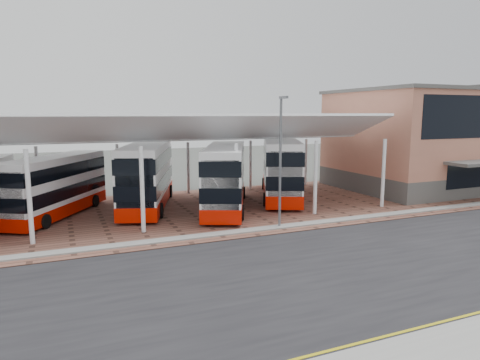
{
  "coord_description": "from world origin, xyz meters",
  "views": [
    {
      "loc": [
        -10.39,
        -16.57,
        7.04
      ],
      "look_at": [
        0.48,
        8.99,
        2.73
      ],
      "focal_mm": 32.0,
      "sensor_mm": 36.0,
      "label": 1
    }
  ],
  "objects_px": {
    "terminal": "(436,139)",
    "bus_4": "(225,178)",
    "bus_5": "(281,169)",
    "bus_2": "(56,187)",
    "bus_3": "(148,176)"
  },
  "relations": [
    {
      "from": "terminal",
      "to": "bus_5",
      "type": "height_order",
      "value": "terminal"
    },
    {
      "from": "bus_2",
      "to": "bus_4",
      "type": "xyz_separation_m",
      "value": [
        11.57,
        -2.26,
        0.26
      ]
    },
    {
      "from": "terminal",
      "to": "bus_5",
      "type": "distance_m",
      "value": 16.5
    },
    {
      "from": "bus_2",
      "to": "bus_4",
      "type": "relative_size",
      "value": 0.86
    },
    {
      "from": "bus_2",
      "to": "bus_4",
      "type": "bearing_deg",
      "value": 20.12
    },
    {
      "from": "terminal",
      "to": "bus_4",
      "type": "xyz_separation_m",
      "value": [
        -22.17,
        -1.31,
        -2.28
      ]
    },
    {
      "from": "bus_3",
      "to": "terminal",
      "type": "bearing_deg",
      "value": 15.77
    },
    {
      "from": "bus_3",
      "to": "bus_4",
      "type": "relative_size",
      "value": 1.03
    },
    {
      "from": "bus_4",
      "to": "bus_5",
      "type": "relative_size",
      "value": 0.96
    },
    {
      "from": "bus_4",
      "to": "terminal",
      "type": "bearing_deg",
      "value": 27.69
    },
    {
      "from": "bus_2",
      "to": "bus_4",
      "type": "height_order",
      "value": "bus_4"
    },
    {
      "from": "bus_4",
      "to": "bus_3",
      "type": "bearing_deg",
      "value": 176.12
    },
    {
      "from": "bus_2",
      "to": "bus_3",
      "type": "relative_size",
      "value": 0.83
    },
    {
      "from": "terminal",
      "to": "bus_4",
      "type": "height_order",
      "value": "terminal"
    },
    {
      "from": "bus_4",
      "to": "bus_2",
      "type": "bearing_deg",
      "value": -166.78
    }
  ]
}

